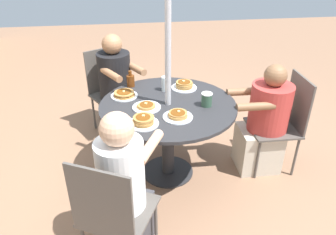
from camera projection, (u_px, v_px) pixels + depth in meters
The scene contains 17 objects.
ground_plane at pixel (168, 172), 3.18m from camera, with size 12.00×12.00×0.00m, color #8C664C.
patio_table at pixel (168, 117), 2.88m from camera, with size 1.18×1.18×0.74m.
umbrella_pole at pixel (168, 76), 2.69m from camera, with size 0.05×0.05×2.00m, color #ADADB2.
patio_chair_north at pixel (284, 119), 3.04m from camera, with size 0.44×0.44×0.93m.
diner_north at pixel (264, 124), 3.04m from camera, with size 0.37×0.55×1.06m.
patio_chair_east at pixel (109, 87), 3.67m from camera, with size 0.59×0.59×0.93m.
diner_east at pixel (117, 92), 3.54m from camera, with size 0.59×0.54×1.15m.
patio_chair_south at pixel (112, 211), 2.03m from camera, with size 0.58×0.58×0.93m.
diner_south at pixel (124, 191), 2.18m from camera, with size 0.57×0.49×1.14m.
pancake_plate_a at pixel (178, 115), 2.60m from camera, with size 0.24×0.24×0.06m.
pancake_plate_b at pixel (184, 85), 3.08m from camera, with size 0.24×0.24×0.08m.
pancake_plate_c at pixel (146, 106), 2.74m from camera, with size 0.24×0.24×0.04m.
pancake_plate_d at pixel (124, 94), 2.93m from camera, with size 0.24×0.24×0.06m.
pancake_plate_e at pixel (143, 121), 2.50m from camera, with size 0.24×0.24×0.08m.
syrup_bottle at pixel (131, 80), 3.11m from camera, with size 0.10×0.08×0.16m.
coffee_cup at pixel (207, 99), 2.76m from camera, with size 0.09×0.09×0.12m.
drinking_glass_a at pixel (165, 84), 3.02m from camera, with size 0.07×0.07×0.14m, color silver.
Camera 1 is at (-2.48, 0.34, 2.03)m, focal length 35.00 mm.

